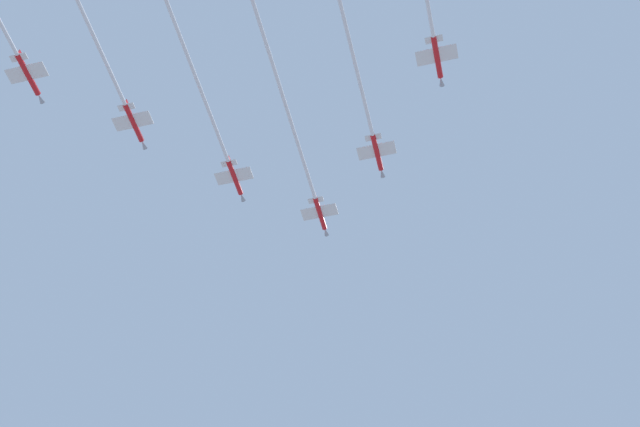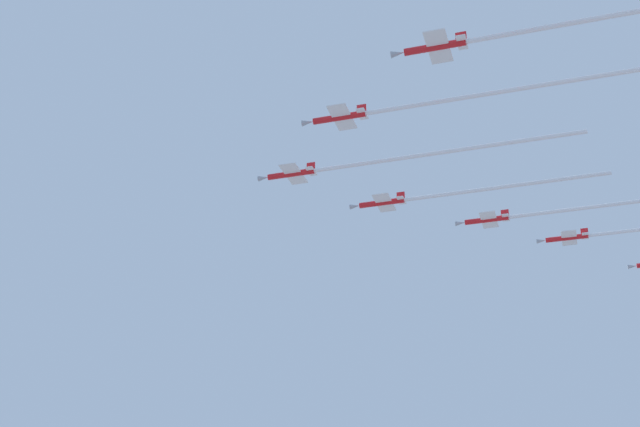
# 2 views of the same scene
# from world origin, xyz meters

# --- Properties ---
(jet_lead) EXTENTS (44.55, 40.27, 2.33)m
(jet_lead) POSITION_xyz_m (4.78, -27.59, 144.77)
(jet_lead) COLOR red
(jet_port_inner) EXTENTS (41.48, 37.51, 2.33)m
(jet_port_inner) POSITION_xyz_m (-14.29, -23.97, 145.31)
(jet_port_inner) COLOR red
(jet_starboard_inner) EXTENTS (37.34, 33.78, 2.33)m
(jet_starboard_inner) POSITION_xyz_m (8.20, -45.31, 144.23)
(jet_starboard_inner) COLOR red
(jet_port_outer) EXTENTS (43.85, 39.64, 2.33)m
(jet_port_outer) POSITION_xyz_m (-39.49, -25.87, 144.56)
(jet_port_outer) COLOR red
(jet_starboard_outer) EXTENTS (34.59, 31.30, 2.33)m
(jet_starboard_outer) POSITION_xyz_m (5.91, -68.19, 144.98)
(jet_starboard_outer) COLOR red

